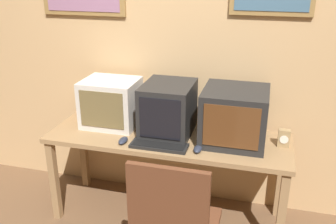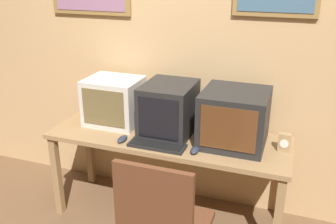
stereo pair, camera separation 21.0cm
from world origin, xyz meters
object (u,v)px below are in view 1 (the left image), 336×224
at_px(monitor_left, 111,103).
at_px(mouse_far_corner, 123,140).
at_px(keyboard_main, 159,146).
at_px(desk_clock, 284,138).
at_px(monitor_center, 168,109).
at_px(monitor_right, 235,116).
at_px(mouse_near_keyboard, 198,149).

distance_m(monitor_left, mouse_far_corner, 0.40).
distance_m(keyboard_main, desk_clock, 0.89).
height_order(monitor_left, monitor_center, monitor_center).
bearing_deg(monitor_left, monitor_right, -2.43).
bearing_deg(desk_clock, monitor_left, 177.90).
bearing_deg(desk_clock, keyboard_main, -164.06).
relative_size(keyboard_main, mouse_near_keyboard, 3.80).
relative_size(monitor_center, mouse_near_keyboard, 4.14).
bearing_deg(mouse_far_corner, mouse_near_keyboard, 0.66).
xyz_separation_m(monitor_left, mouse_far_corner, (0.21, -0.29, -0.17)).
height_order(monitor_center, mouse_near_keyboard, monitor_center).
bearing_deg(mouse_near_keyboard, mouse_far_corner, -179.34).
bearing_deg(mouse_near_keyboard, keyboard_main, -178.81).
bearing_deg(keyboard_main, mouse_far_corner, -179.89).
bearing_deg(mouse_near_keyboard, monitor_center, 138.63).
height_order(monitor_center, mouse_far_corner, monitor_center).
relative_size(monitor_left, desk_clock, 3.30).
height_order(monitor_left, keyboard_main, monitor_left).
relative_size(mouse_near_keyboard, desk_clock, 0.83).
height_order(monitor_right, keyboard_main, monitor_right).
height_order(mouse_far_corner, desk_clock, desk_clock).
height_order(monitor_right, desk_clock, monitor_right).
xyz_separation_m(monitor_right, mouse_far_corner, (-0.77, -0.25, -0.18)).
distance_m(monitor_center, mouse_far_corner, 0.41).
bearing_deg(mouse_far_corner, monitor_left, 125.76).
height_order(monitor_center, keyboard_main, monitor_center).
height_order(mouse_near_keyboard, desk_clock, desk_clock).
distance_m(monitor_right, mouse_near_keyboard, 0.37).
relative_size(keyboard_main, mouse_far_corner, 3.47).
relative_size(monitor_right, keyboard_main, 1.14).
distance_m(monitor_left, desk_clock, 1.34).
xyz_separation_m(monitor_center, mouse_near_keyboard, (0.28, -0.25, -0.18)).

